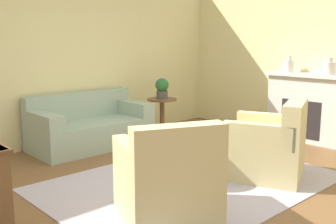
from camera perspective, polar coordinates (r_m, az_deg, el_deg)
ground_plane at (r=4.70m, az=3.26°, el=-10.14°), size 16.00×16.00×0.00m
wall_back at (r=6.59m, az=-13.98°, el=7.88°), size 9.30×0.12×2.80m
wall_right at (r=6.95m, az=21.36°, el=7.60°), size 0.12×10.00×2.80m
rug at (r=4.70m, az=3.26°, el=-10.08°), size 3.29×2.36×0.01m
couch at (r=6.28m, az=-11.27°, el=-2.19°), size 1.83×0.91×0.83m
armchair_left at (r=3.68m, az=0.00°, el=-10.02°), size 1.10×1.12×0.94m
armchair_right at (r=4.92m, az=14.54°, el=-5.11°), size 1.10×1.12×0.94m
ottoman_table at (r=4.67m, az=1.58°, el=-6.35°), size 0.72×0.72×0.47m
side_table at (r=6.89m, az=-0.86°, el=0.24°), size 0.51×0.51×0.65m
fireplace at (r=6.85m, az=19.44°, el=0.83°), size 0.44×1.36×1.12m
vase_mantel_near at (r=6.93m, az=17.16°, el=6.44°), size 0.16×0.16×0.28m
vase_mantel_far at (r=6.61m, az=22.36°, el=5.93°), size 0.20×0.20×0.27m
potted_plant_on_side_table at (r=6.83m, az=-0.87°, el=3.54°), size 0.23×0.23×0.35m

